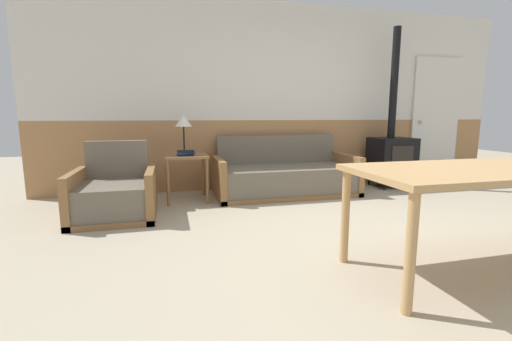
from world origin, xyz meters
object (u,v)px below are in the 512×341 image
(table_lamp, at_px, (183,123))
(dining_table, at_px, (506,176))
(wood_stove, at_px, (392,152))
(couch, at_px, (285,177))
(armchair, at_px, (115,196))
(side_table, at_px, (186,163))

(table_lamp, distance_m, dining_table, 3.38)
(wood_stove, bearing_deg, couch, -176.97)
(couch, distance_m, table_lamp, 1.55)
(armchair, xyz_separation_m, table_lamp, (0.77, 0.65, 0.76))
(couch, xyz_separation_m, dining_table, (0.72, -2.59, 0.43))
(side_table, distance_m, wood_stove, 3.09)
(couch, xyz_separation_m, armchair, (-2.12, -0.60, -0.00))
(armchair, distance_m, dining_table, 3.50)
(couch, relative_size, dining_table, 0.89)
(couch, bearing_deg, table_lamp, 177.68)
(couch, relative_size, armchair, 2.26)
(armchair, relative_size, table_lamp, 1.70)
(side_table, bearing_deg, wood_stove, 2.42)
(side_table, distance_m, dining_table, 3.28)
(armchair, distance_m, wood_stove, 3.94)
(couch, distance_m, wood_stove, 1.78)
(couch, xyz_separation_m, side_table, (-1.33, -0.04, 0.25))
(side_table, relative_size, table_lamp, 1.18)
(couch, bearing_deg, armchair, -164.23)
(side_table, xyz_separation_m, wood_stove, (3.08, 0.13, 0.04))
(table_lamp, bearing_deg, couch, -2.32)
(couch, height_order, armchair, same)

